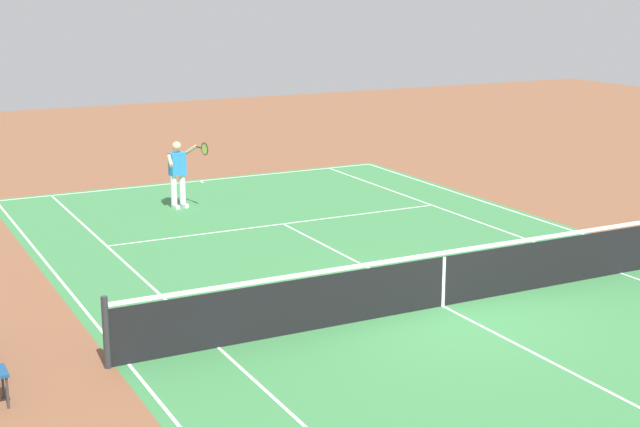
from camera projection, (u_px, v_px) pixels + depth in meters
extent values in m
plane|color=brown|center=(442.00, 306.00, 16.06)|extent=(60.00, 60.00, 0.00)
cube|color=#387A42|center=(442.00, 306.00, 16.06)|extent=(24.20, 11.40, 0.00)
cube|color=white|center=(200.00, 181.00, 26.32)|extent=(0.05, 11.00, 0.01)
cube|color=white|center=(129.00, 364.00, 13.60)|extent=(23.80, 0.05, 0.01)
cube|color=white|center=(620.00, 273.00, 17.90)|extent=(23.80, 0.05, 0.01)
cube|color=white|center=(218.00, 347.00, 14.22)|extent=(23.80, 0.05, 0.01)
cube|color=white|center=(283.00, 224.00, 21.58)|extent=(0.05, 8.22, 0.01)
cube|color=white|center=(442.00, 306.00, 16.06)|extent=(12.80, 0.05, 0.01)
cube|color=white|center=(202.00, 182.00, 26.19)|extent=(0.30, 0.05, 0.01)
cylinder|color=#2D2D33|center=(106.00, 332.00, 13.34)|extent=(0.10, 0.10, 1.08)
cube|color=black|center=(443.00, 281.00, 15.95)|extent=(0.02, 11.60, 0.88)
cube|color=white|center=(444.00, 253.00, 15.83)|extent=(0.04, 11.60, 0.06)
cube|color=white|center=(443.00, 281.00, 15.95)|extent=(0.04, 0.06, 0.88)
cylinder|color=white|center=(174.00, 190.00, 23.02)|extent=(0.15, 0.15, 0.74)
cube|color=white|center=(176.00, 207.00, 23.07)|extent=(0.29, 0.15, 0.09)
cylinder|color=white|center=(182.00, 189.00, 23.16)|extent=(0.15, 0.15, 0.74)
cube|color=white|center=(184.00, 205.00, 23.21)|extent=(0.29, 0.15, 0.09)
cube|color=#2884D1|center=(177.00, 164.00, 22.93)|extent=(0.30, 0.41, 0.56)
sphere|color=#DBAA84|center=(177.00, 146.00, 22.83)|extent=(0.23, 0.23, 0.23)
cylinder|color=#DBAA84|center=(170.00, 161.00, 22.61)|extent=(0.42, 0.16, 0.26)
cylinder|color=#DBAA84|center=(190.00, 150.00, 22.88)|extent=(0.41, 0.27, 0.30)
cylinder|color=#232326|center=(199.00, 147.00, 22.64)|extent=(0.28, 0.08, 0.04)
torus|color=#232326|center=(205.00, 149.00, 22.42)|extent=(0.31, 0.07, 0.31)
cylinder|color=#C6D84C|center=(205.00, 149.00, 22.42)|extent=(0.27, 0.05, 0.27)
sphere|color=#CCE01E|center=(552.00, 262.00, 18.50)|extent=(0.07, 0.07, 0.07)
cylinder|color=#38383D|center=(3.00, 383.00, 12.43)|extent=(0.04, 0.04, 0.44)
cylinder|color=#38383D|center=(7.00, 393.00, 12.12)|extent=(0.04, 0.04, 0.44)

